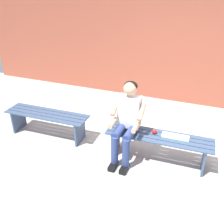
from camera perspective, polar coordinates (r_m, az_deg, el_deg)
The scene contains 7 objects.
ground_plane at distance 3.78m, azimuth -9.41°, elevation -16.02°, with size 10.00×7.00×0.04m, color #B2B2AD.
brick_wall at distance 6.01m, azimuth 11.53°, elevation 14.81°, with size 9.50×0.24×2.60m, color #9E4C38.
bench_near at distance 4.01m, azimuth 10.35°, elevation -6.66°, with size 1.64×0.46×0.45m.
bench_far at distance 4.73m, azimuth -14.36°, elevation -1.53°, with size 1.54×0.46×0.45m.
person_seated at distance 3.84m, azimuth 3.36°, elevation -1.71°, with size 0.50×0.69×1.26m.
apple at distance 3.97m, azimuth 9.51°, elevation -4.37°, with size 0.08×0.08×0.08m, color red.
book_open at distance 3.96m, azimuth 14.04°, elevation -5.43°, with size 0.42×0.17×0.02m.
Camera 1 is at (-0.53, 3.30, 2.56)m, focal length 40.64 mm.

